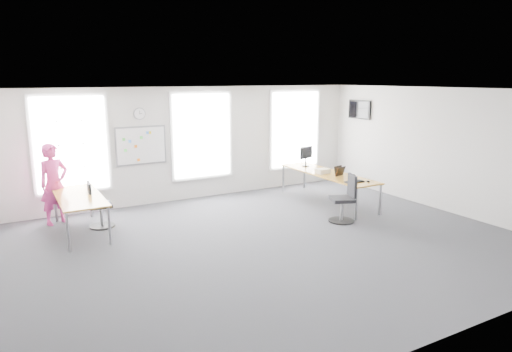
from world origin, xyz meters
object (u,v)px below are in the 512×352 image
person (54,184)px  chair_right (345,201)px  desk_left (79,199)px  monitor (306,155)px  desk_right (328,175)px  keyboard (354,182)px  headphones (352,176)px  chair_left (98,207)px

person → chair_right: bearing=-50.0°
person → desk_left: bearing=-89.6°
desk_left → monitor: bearing=3.8°
desk_right → person: 6.62m
keyboard → headphones: (0.25, 0.38, 0.03)m
desk_left → chair_right: chair_right is taller
chair_left → monitor: monitor is taller
desk_right → person: size_ratio=1.78×
chair_left → monitor: bearing=-83.6°
desk_right → desk_left: 6.09m
headphones → monitor: size_ratio=0.30×
desk_left → person: (-0.38, 0.92, 0.17)m
monitor → desk_right: bearing=-107.4°
desk_right → desk_left: size_ratio=1.47×
chair_left → headphones: (5.80, -1.59, 0.38)m
desk_right → keyboard: bearing=-96.0°
desk_left → chair_left: size_ratio=2.15×
desk_right → chair_right: bearing=-114.3°
desk_left → chair_right: bearing=-21.7°
person → headphones: person is taller
desk_left → desk_right: bearing=-5.8°
desk_right → headphones: size_ratio=19.55×
keyboard → headphones: size_ratio=2.86×
desk_left → headphones: 6.35m
desk_right → keyboard: size_ratio=6.84×
chair_right → monitor: monitor is taller
keyboard → desk_right: bearing=91.8°
desk_right → chair_left: 5.73m
chair_right → chair_left: chair_right is taller
chair_right → keyboard: (0.56, 0.34, 0.32)m
desk_right → monitor: size_ratio=5.82×
person → keyboard: 6.87m
desk_right → chair_left: size_ratio=3.17×
desk_right → desk_left: desk_left is taller
chair_left → person: bearing=50.3°
desk_right → desk_left: (-6.06, 0.62, -0.00)m
chair_left → keyboard: size_ratio=2.16×
desk_right → keyboard: keyboard is taller
desk_left → chair_left: (0.39, 0.18, -0.29)m
keyboard → monitor: (0.16, 2.21, 0.32)m
desk_left → person: 1.01m
keyboard → monitor: 2.24m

